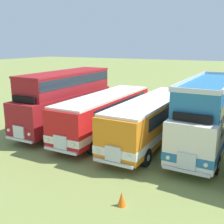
# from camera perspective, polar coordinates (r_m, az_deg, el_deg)

# --- Properties ---
(bus_first_in_row) EXTENTS (2.63, 9.80, 4.49)m
(bus_first_in_row) POSITION_cam_1_polar(r_m,az_deg,el_deg) (21.77, -9.47, 2.90)
(bus_first_in_row) COLOR maroon
(bus_first_in_row) RESTS_ON ground
(bus_second_in_row) EXTENTS (2.64, 10.54, 2.99)m
(bus_second_in_row) POSITION_cam_1_polar(r_m,az_deg,el_deg) (20.05, -1.33, 0.07)
(bus_second_in_row) COLOR red
(bus_second_in_row) RESTS_ON ground
(bus_third_in_row) EXTENTS (2.70, 11.17, 2.99)m
(bus_third_in_row) POSITION_cam_1_polar(r_m,az_deg,el_deg) (18.83, 8.35, -0.99)
(bus_third_in_row) COLOR orange
(bus_third_in_row) RESTS_ON ground
(bus_fourth_in_row) EXTENTS (2.70, 10.27, 4.52)m
(bus_fourth_in_row) POSITION_cam_1_polar(r_m,az_deg,el_deg) (18.30, 19.31, -0.12)
(bus_fourth_in_row) COLOR silver
(bus_fourth_in_row) RESTS_ON ground
(cone_near_end) EXTENTS (0.36, 0.36, 0.64)m
(cone_near_end) POSITION_cam_1_polar(r_m,az_deg,el_deg) (11.95, 2.02, -17.48)
(cone_near_end) COLOR orange
(cone_near_end) RESTS_ON ground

